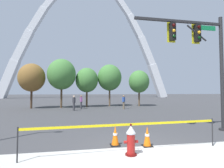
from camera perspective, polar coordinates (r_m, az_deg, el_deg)
ground_plane at (r=6.37m, az=9.94°, el=-20.98°), size 240.00×240.00×0.00m
fire_hydrant at (r=5.73m, az=6.33°, el=-18.25°), size 0.46×0.48×0.99m
caution_tape_barrier at (r=5.81m, az=5.41°, el=-15.46°), size 6.63×0.40×1.01m
traffic_cone_by_hydrant at (r=6.70m, az=11.72°, el=-16.84°), size 0.36×0.36×0.73m
traffic_cone_mid_sidewalk at (r=6.68m, az=1.08°, el=-16.93°), size 0.36×0.36×0.73m
traffic_signal_gantry at (r=10.14m, az=27.99°, el=9.43°), size 5.02×0.44×6.00m
monument_arch at (r=57.63m, az=-7.89°, el=13.52°), size 53.94×2.43×40.41m
tree_far_left at (r=22.63m, az=-25.29°, el=1.95°), size 3.09×3.09×5.40m
tree_left_mid at (r=22.07m, az=-16.52°, el=3.11°), size 3.47×3.47×6.07m
tree_center_left at (r=22.68m, az=-8.42°, el=1.28°), size 2.94×2.94×5.15m
tree_center_right at (r=23.57m, az=-0.82°, el=2.16°), size 3.30×3.30×5.78m
tree_right_mid at (r=24.05m, az=9.03°, el=0.80°), size 2.85×2.85×4.99m
pedestrian_walking_left at (r=18.54m, az=-12.65°, el=-6.20°), size 0.34×0.39×1.59m
pedestrian_standing_center at (r=20.18m, az=-10.30°, el=-5.91°), size 0.29×0.38×1.59m
pedestrian_walking_right at (r=19.64m, az=3.93°, el=-6.04°), size 0.38×0.38×1.59m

